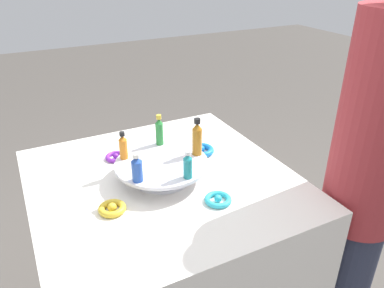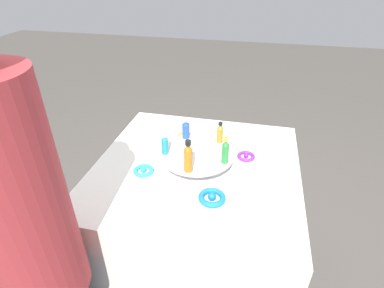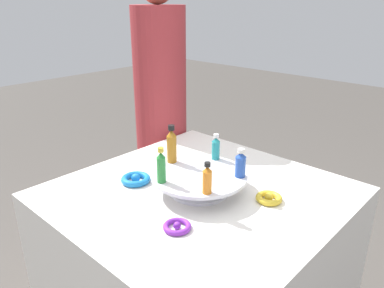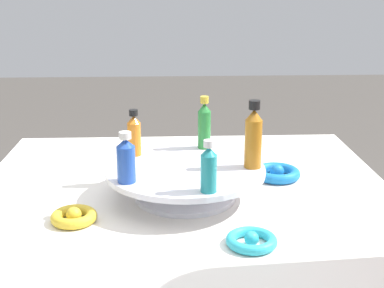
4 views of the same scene
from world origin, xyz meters
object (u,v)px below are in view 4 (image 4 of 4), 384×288
at_px(display_stand, 185,178).
at_px(ribbon_bow_gold, 74,216).
at_px(bottle_teal, 209,168).
at_px(bottle_green, 204,125).
at_px(ribbon_bow_purple, 139,161).
at_px(bottle_amber, 253,137).
at_px(bottle_blue, 126,159).
at_px(ribbon_bow_blue, 277,173).
at_px(ribbon_bow_teal, 252,240).
at_px(bottle_orange, 134,134).

height_order(display_stand, ribbon_bow_gold, display_stand).
xyz_separation_m(bottle_teal, bottle_green, (0.27, -0.01, 0.01)).
distance_m(bottle_teal, ribbon_bow_purple, 0.40).
height_order(bottle_amber, ribbon_bow_purple, bottle_amber).
relative_size(bottle_blue, ribbon_bow_purple, 1.19).
bearing_deg(bottle_amber, ribbon_bow_blue, -34.25).
height_order(bottle_amber, ribbon_bow_teal, bottle_amber).
height_order(bottle_blue, ribbon_bow_gold, bottle_blue).
bearing_deg(ribbon_bow_purple, ribbon_bow_gold, 161.46).
xyz_separation_m(bottle_blue, ribbon_bow_blue, (0.19, -0.34, -0.10)).
relative_size(ribbon_bow_teal, ribbon_bow_blue, 0.83).
xyz_separation_m(bottle_teal, ribbon_bow_purple, (0.36, 0.15, -0.11)).
height_order(display_stand, bottle_blue, bottle_blue).
distance_m(bottle_green, ribbon_bow_gold, 0.38).
bearing_deg(display_stand, ribbon_bow_blue, -63.54).
relative_size(bottle_blue, ribbon_bow_teal, 1.11).
bearing_deg(bottle_green, bottle_amber, -146.13).
height_order(bottle_teal, bottle_green, bottle_green).
relative_size(ribbon_bow_gold, ribbon_bow_teal, 0.98).
relative_size(display_stand, bottle_teal, 3.37).
bearing_deg(bottle_orange, ribbon_bow_purple, -0.95).
xyz_separation_m(bottle_green, bottle_orange, (-0.05, 0.16, -0.01)).
distance_m(ribbon_bow_gold, ribbon_bow_teal, 0.35).
height_order(bottle_amber, ribbon_bow_gold, bottle_amber).
bearing_deg(bottle_amber, bottle_blue, 105.87).
xyz_separation_m(bottle_orange, bottle_blue, (-0.17, 0.01, -0.00)).
relative_size(bottle_green, bottle_blue, 1.22).
bearing_deg(bottle_teal, ribbon_bow_gold, 84.03).
bearing_deg(bottle_orange, bottle_blue, 177.87).
height_order(bottle_teal, bottle_orange, bottle_orange).
relative_size(bottle_green, ribbon_bow_teal, 1.35).
height_order(bottle_amber, bottle_green, bottle_amber).
distance_m(bottle_blue, ribbon_bow_purple, 0.32).
height_order(bottle_orange, ribbon_bow_purple, bottle_orange).
relative_size(bottle_green, bottle_orange, 1.18).
bearing_deg(bottle_green, bottle_blue, 141.87).
bearing_deg(ribbon_bow_teal, bottle_orange, 35.71).
xyz_separation_m(bottle_blue, ribbon_bow_gold, (-0.03, 0.10, -0.11)).
relative_size(bottle_orange, ribbon_bow_teal, 1.15).
bearing_deg(ribbon_bow_teal, ribbon_bow_purple, 26.46).
bearing_deg(ribbon_bow_blue, ribbon_bow_teal, 161.46).
xyz_separation_m(display_stand, bottle_amber, (-0.01, -0.14, 0.09)).
bearing_deg(bottle_blue, ribbon_bow_gold, 106.55).
xyz_separation_m(bottle_teal, bottle_orange, (0.22, 0.15, 0.00)).
relative_size(bottle_amber, ribbon_bow_blue, 1.31).
distance_m(display_stand, ribbon_bow_blue, 0.25).
xyz_separation_m(bottle_green, ribbon_bow_purple, (0.09, 0.16, -0.12)).
bearing_deg(bottle_blue, ribbon_bow_teal, -121.78).
distance_m(ribbon_bow_purple, ribbon_bow_teal, 0.49).
bearing_deg(bottle_amber, bottle_teal, 141.87).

